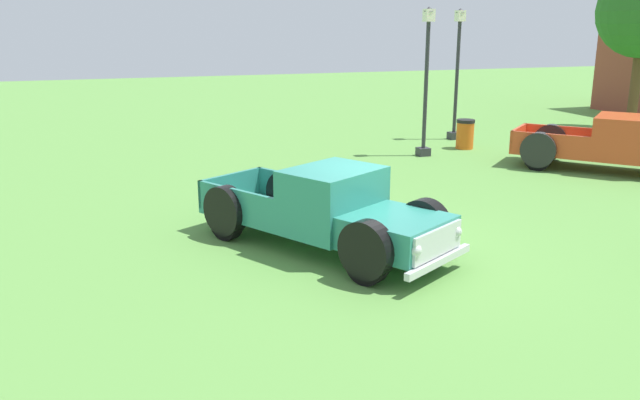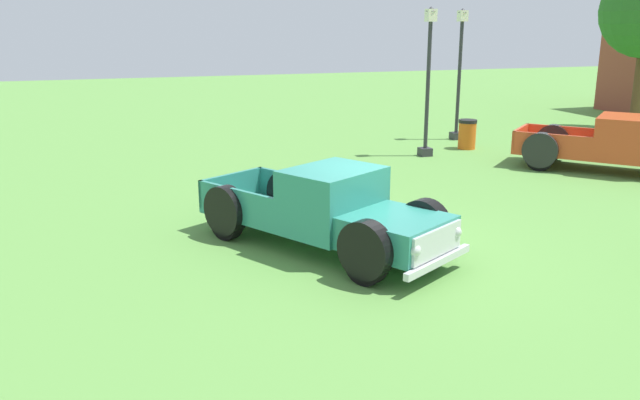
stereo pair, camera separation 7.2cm
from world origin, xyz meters
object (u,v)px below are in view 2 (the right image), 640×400
object	(u,v)px
lamp_post_near	(459,72)
trash_can	(467,134)
pickup_truck_behind_left	(625,146)
pickup_truck_foreground	(335,213)
lamp_post_far	(428,80)

from	to	relation	value
lamp_post_near	trash_can	xyz separation A→B (m)	(1.66, -0.57, -1.85)
pickup_truck_behind_left	pickup_truck_foreground	bearing A→B (deg)	-70.13
lamp_post_near	lamp_post_far	size ratio (longest dim) A/B	1.00
pickup_truck_behind_left	lamp_post_far	distance (m)	5.78
pickup_truck_foreground	lamp_post_near	size ratio (longest dim) A/B	1.17
trash_can	pickup_truck_foreground	bearing A→B (deg)	-43.04
pickup_truck_foreground	pickup_truck_behind_left	size ratio (longest dim) A/B	1.04
pickup_truck_foreground	trash_can	size ratio (longest dim) A/B	5.45
pickup_truck_behind_left	trash_can	xyz separation A→B (m)	(-4.46, -2.21, -0.26)
lamp_post_near	pickup_truck_behind_left	bearing A→B (deg)	15.00
pickup_truck_foreground	pickup_truck_behind_left	distance (m)	10.22
lamp_post_near	trash_can	bearing A→B (deg)	-18.75
lamp_post_near	trash_can	world-z (taller)	lamp_post_near
lamp_post_near	trash_can	distance (m)	2.55
lamp_post_far	trash_can	world-z (taller)	lamp_post_far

